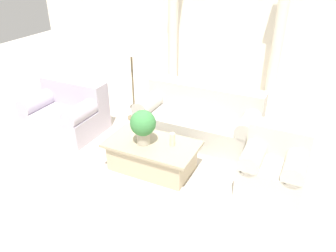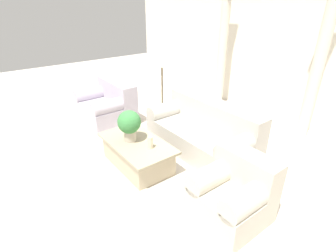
% 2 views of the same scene
% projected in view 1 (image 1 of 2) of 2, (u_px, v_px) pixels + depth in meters
% --- Properties ---
extents(ground_plane, '(16.00, 16.00, 0.00)m').
position_uv_depth(ground_plane, '(164.00, 156.00, 5.06)').
color(ground_plane, beige).
extents(wall_back, '(10.00, 0.06, 3.20)m').
position_uv_depth(wall_back, '(230.00, 16.00, 6.77)').
color(wall_back, silver).
rests_on(wall_back, ground_plane).
extents(sofa_long, '(1.98, 0.92, 0.84)m').
position_uv_depth(sofa_long, '(199.00, 118.00, 5.44)').
color(sofa_long, '#B7B2A8').
rests_on(sofa_long, ground_plane).
extents(loveseat, '(1.22, 0.92, 0.84)m').
position_uv_depth(loveseat, '(67.00, 111.00, 5.64)').
color(loveseat, '#AFA6B5').
rests_on(loveseat, ground_plane).
extents(coffee_table, '(1.29, 0.73, 0.43)m').
position_uv_depth(coffee_table, '(152.00, 155.00, 4.67)').
color(coffee_table, tan).
rests_on(coffee_table, ground_plane).
extents(potted_plant, '(0.36, 0.36, 0.50)m').
position_uv_depth(potted_plant, '(143.00, 125.00, 4.43)').
color(potted_plant, '#B2A893').
rests_on(potted_plant, coffee_table).
extents(pillar_candle, '(0.07, 0.07, 0.19)m').
position_uv_depth(pillar_candle, '(172.00, 139.00, 4.47)').
color(pillar_candle, beige).
rests_on(pillar_candle, coffee_table).
extents(floor_lamp, '(0.40, 0.40, 1.48)m').
position_uv_depth(floor_lamp, '(131.00, 52.00, 5.57)').
color(floor_lamp, brown).
rests_on(floor_lamp, ground_plane).
extents(column_left, '(0.28, 0.28, 2.62)m').
position_uv_depth(column_left, '(173.00, 28.00, 6.93)').
color(column_left, beige).
rests_on(column_left, ground_plane).
extents(column_right, '(0.28, 0.28, 2.62)m').
position_uv_depth(column_right, '(278.00, 39.00, 6.11)').
color(column_right, beige).
rests_on(column_right, ground_plane).
extents(armchair, '(0.80, 0.79, 0.81)m').
position_uv_depth(armchair, '(274.00, 163.00, 4.26)').
color(armchair, beige).
rests_on(armchair, ground_plane).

